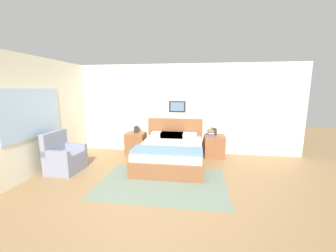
% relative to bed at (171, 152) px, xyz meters
% --- Properties ---
extents(ground_plane, '(16.00, 16.00, 0.00)m').
position_rel_bed_xyz_m(ground_plane, '(-0.24, -1.79, -0.30)').
color(ground_plane, olive).
extents(wall_back, '(7.67, 0.09, 2.60)m').
position_rel_bed_xyz_m(wall_back, '(-0.24, 1.06, 1.01)').
color(wall_back, beige).
rests_on(wall_back, ground_plane).
extents(wall_left, '(0.08, 5.21, 2.60)m').
position_rel_bed_xyz_m(wall_left, '(-2.90, -0.41, 1.01)').
color(wall_left, beige).
rests_on(wall_left, ground_plane).
extents(area_rug_main, '(2.56, 1.71, 0.01)m').
position_rel_bed_xyz_m(area_rug_main, '(-0.03, -1.15, -0.29)').
color(area_rug_main, slate).
rests_on(area_rug_main, ground_plane).
extents(bed, '(1.60, 2.02, 1.04)m').
position_rel_bed_xyz_m(bed, '(0.00, 0.00, 0.00)').
color(bed, brown).
rests_on(bed, ground_plane).
extents(armchair, '(0.67, 0.77, 0.93)m').
position_rel_bed_xyz_m(armchair, '(-2.38, -0.84, 0.02)').
color(armchair, gray).
rests_on(armchair, ground_plane).
extents(nightstand_near_window, '(0.55, 0.52, 0.62)m').
position_rel_bed_xyz_m(nightstand_near_window, '(-1.14, 0.73, 0.01)').
color(nightstand_near_window, brown).
rests_on(nightstand_near_window, ground_plane).
extents(nightstand_by_door, '(0.55, 0.52, 0.62)m').
position_rel_bed_xyz_m(nightstand_by_door, '(1.15, 0.73, 0.01)').
color(nightstand_by_door, brown).
rests_on(nightstand_by_door, ground_plane).
extents(table_lamp_near_window, '(0.25, 0.25, 0.43)m').
position_rel_bed_xyz_m(table_lamp_near_window, '(-1.13, 0.76, 0.60)').
color(table_lamp_near_window, '#2D2823').
rests_on(table_lamp_near_window, nightstand_near_window).
extents(table_lamp_by_door, '(0.25, 0.25, 0.43)m').
position_rel_bed_xyz_m(table_lamp_by_door, '(1.14, 0.76, 0.60)').
color(table_lamp_by_door, '#2D2823').
rests_on(table_lamp_by_door, nightstand_by_door).
extents(book_thick_bottom, '(0.23, 0.29, 0.04)m').
position_rel_bed_xyz_m(book_thick_bottom, '(1.02, 0.68, 0.34)').
color(book_thick_bottom, '#335693').
rests_on(book_thick_bottom, nightstand_by_door).
extents(book_hardcover_middle, '(0.15, 0.21, 0.03)m').
position_rel_bed_xyz_m(book_hardcover_middle, '(1.02, 0.68, 0.37)').
color(book_hardcover_middle, '#B7332D').
rests_on(book_hardcover_middle, book_thick_bottom).
extents(book_novel_upper, '(0.18, 0.27, 0.03)m').
position_rel_bed_xyz_m(book_novel_upper, '(1.02, 0.68, 0.40)').
color(book_novel_upper, beige).
rests_on(book_novel_upper, book_hardcover_middle).
extents(book_slim_near_top, '(0.17, 0.21, 0.03)m').
position_rel_bed_xyz_m(book_slim_near_top, '(1.02, 0.68, 0.43)').
color(book_slim_near_top, '#B7332D').
rests_on(book_slim_near_top, book_novel_upper).
extents(book_paperback_top, '(0.18, 0.26, 0.03)m').
position_rel_bed_xyz_m(book_paperback_top, '(1.02, 0.68, 0.46)').
color(book_paperback_top, '#4C7551').
rests_on(book_paperback_top, book_slim_near_top).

